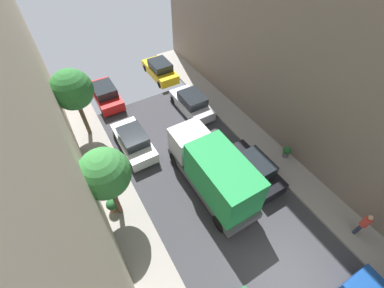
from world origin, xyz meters
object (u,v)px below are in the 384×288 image
Objects in this scene: parked_car_right_1 at (253,169)px; potted_plant_0 at (93,171)px; delivery_truck at (213,171)px; street_tree_0 at (105,174)px; potted_plant_4 at (287,151)px; potted_plant_2 at (68,100)px; parked_car_right_3 at (160,70)px; street_tree_2 at (72,90)px; parked_car_left_3 at (106,94)px; potted_plant_3 at (112,205)px; pedestrian at (364,224)px; parked_car_left_2 at (134,141)px; parked_car_right_2 at (192,103)px.

parked_car_right_1 is 4.65× the size of potted_plant_0.
delivery_truck is at bearing 170.23° from parked_car_right_1.
street_tree_0 reaches higher than potted_plant_4.
potted_plant_2 is (-8.21, 12.84, -0.12)m from parked_car_right_1.
parked_car_right_3 is 8.22m from potted_plant_2.
street_tree_2 is 14.13m from potted_plant_4.
street_tree_2 reaches higher than street_tree_0.
potted_plant_4 is (2.85, -12.95, -0.10)m from parked_car_right_3.
potted_plant_3 is at bearing -105.87° from parked_car_left_3.
parked_car_right_1 is at bearing -12.65° from street_tree_0.
street_tree_0 reaches higher than parked_car_right_1.
pedestrian is 17.85m from street_tree_2.
street_tree_2 is (-7.68, 8.85, 3.14)m from parked_car_right_1.
potted_plant_3 is (-2.80, -3.81, -0.09)m from parked_car_left_2.
parked_car_right_3 is 13.63m from potted_plant_3.
delivery_truck is (2.70, -11.46, 1.07)m from parked_car_left_3.
parked_car_right_3 is (5.40, 7.08, 0.00)m from parked_car_left_2.
street_tree_0 is (-5.23, 1.32, 1.90)m from delivery_truck.
parked_car_left_3 is at bearing 90.00° from parked_car_left_2.
parked_car_left_3 is 10.86m from street_tree_0.
delivery_truck reaches higher than potted_plant_2.
parked_car_right_1 is at bearing -29.89° from potted_plant_0.
potted_plant_0 is at bearing -136.27° from parked_car_right_3.
potted_plant_2 is (-8.21, 5.49, -0.12)m from parked_car_right_2.
pedestrian is 15.06m from potted_plant_0.
parked_car_left_3 is 7.08m from parked_car_right_2.
parked_car_left_3 is at bearing 74.13° from potted_plant_3.
delivery_truck is at bearing 175.24° from potted_plant_4.
parked_car_right_1 is 4.80× the size of potted_plant_3.
street_tree_0 is 7.07m from street_tree_2.
street_tree_0 is at bearing -88.53° from potted_plant_2.
parked_car_right_2 is at bearing 68.57° from delivery_truck.
street_tree_2 is at bearing -126.59° from parked_car_left_3.
parked_car_right_1 reaches higher than potted_plant_4.
potted_plant_0 is 12.30m from potted_plant_4.
delivery_truck is at bearing -65.98° from potted_plant_2.
parked_car_right_2 is at bearing -11.05° from street_tree_2.
parked_car_left_2 is at bearing -68.00° from potted_plant_2.
pedestrian reaches higher than potted_plant_3.
pedestrian is 0.34× the size of street_tree_2.
street_tree_0 is at bearing -45.87° from potted_plant_3.
street_tree_0 is (-7.93, -11.17, 2.96)m from parked_car_right_3.
parked_car_left_2 is 1.00× the size of parked_car_left_3.
parked_car_right_1 is 2.94m from delivery_truck.
parked_car_right_3 reaches higher than potted_plant_0.
parked_car_right_1 is 5.30× the size of potted_plant_2.
parked_car_left_3 is 4.80× the size of potted_plant_3.
street_tree_2 is (0.25, 7.07, 0.17)m from street_tree_0.
parked_car_left_3 is 0.84× the size of street_tree_2.
parked_car_left_2 is at bearing -90.00° from parked_car_left_3.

